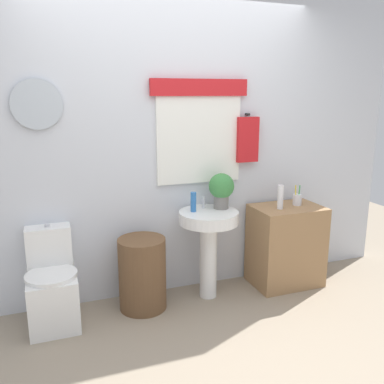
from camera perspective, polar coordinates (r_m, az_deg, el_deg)
name	(u,v)px	position (r m, az deg, el deg)	size (l,w,h in m)	color
ground_plane	(221,358)	(3.02, 4.06, -21.84)	(8.00, 8.00, 0.00)	gray
back_wall	(170,146)	(3.57, -3.09, 6.36)	(4.40, 0.18, 2.60)	silver
toilet	(52,287)	(3.45, -18.72, -12.28)	(0.38, 0.51, 0.75)	white
laundry_hamper	(142,274)	(3.48, -6.86, -11.13)	(0.39, 0.39, 0.60)	brown
pedestal_sink	(209,234)	(3.54, 2.30, -5.75)	(0.50, 0.50, 0.77)	white
faucet	(204,202)	(3.58, 1.61, -1.45)	(0.03, 0.03, 0.10)	silver
wooden_cabinet	(286,245)	(3.96, 12.81, -7.18)	(0.62, 0.44, 0.74)	#9E754C
soap_bottle	(193,202)	(3.46, 0.19, -1.37)	(0.05, 0.05, 0.17)	#2D6BB7
potted_plant	(221,188)	(3.55, 4.08, 0.51)	(0.22, 0.22, 0.31)	slate
lotion_bottle	(280,197)	(3.73, 12.11, -0.68)	(0.05, 0.05, 0.22)	white
toothbrush_cup	(297,199)	(3.91, 14.31, -1.01)	(0.08, 0.08, 0.19)	silver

